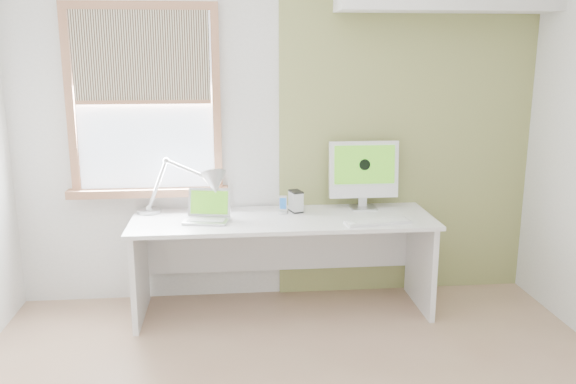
{
  "coord_description": "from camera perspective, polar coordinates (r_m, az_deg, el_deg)",
  "views": [
    {
      "loc": [
        -0.38,
        -2.81,
        1.91
      ],
      "look_at": [
        0.0,
        1.05,
        1.0
      ],
      "focal_mm": 37.36,
      "sensor_mm": 36.0,
      "label": 1
    }
  ],
  "objects": [
    {
      "name": "room",
      "position": [
        2.9,
        2.04,
        1.04
      ],
      "size": [
        4.04,
        3.54,
        2.64
      ],
      "color": "tan",
      "rests_on": "ground"
    },
    {
      "name": "accent_wall",
      "position": [
        4.79,
        11.21,
        5.65
      ],
      "size": [
        2.0,
        0.02,
        2.6
      ],
      "primitive_type": "cube",
      "color": "#899D53",
      "rests_on": "room"
    },
    {
      "name": "window",
      "position": [
        4.58,
        -13.53,
        8.28
      ],
      "size": [
        1.2,
        0.14,
        1.42
      ],
      "color": "#986345",
      "rests_on": "room"
    },
    {
      "name": "desk",
      "position": [
        4.48,
        -0.53,
        -4.65
      ],
      "size": [
        2.2,
        0.7,
        0.73
      ],
      "color": "white",
      "rests_on": "room"
    },
    {
      "name": "desk_lamp",
      "position": [
        4.42,
        -8.21,
        0.56
      ],
      "size": [
        0.72,
        0.39,
        0.42
      ],
      "color": "silver",
      "rests_on": "desk"
    },
    {
      "name": "laptop",
      "position": [
        4.33,
        -7.64,
        -1.97
      ],
      "size": [
        0.35,
        0.3,
        0.22
      ],
      "color": "silver",
      "rests_on": "desk"
    },
    {
      "name": "phone_dock",
      "position": [
        4.47,
        -0.48,
        -1.59
      ],
      "size": [
        0.08,
        0.08,
        0.14
      ],
      "color": "silver",
      "rests_on": "desk"
    },
    {
      "name": "external_drive",
      "position": [
        4.51,
        0.75,
        -0.89
      ],
      "size": [
        0.11,
        0.14,
        0.16
      ],
      "color": "silver",
      "rests_on": "desk"
    },
    {
      "name": "imac",
      "position": [
        4.61,
        7.21,
        2.0
      ],
      "size": [
        0.53,
        0.17,
        0.52
      ],
      "color": "silver",
      "rests_on": "desk"
    },
    {
      "name": "keyboard",
      "position": [
        4.27,
        8.54,
        -2.85
      ],
      "size": [
        0.48,
        0.2,
        0.02
      ],
      "color": "white",
      "rests_on": "desk"
    },
    {
      "name": "mouse",
      "position": [
        4.19,
        6.26,
        -3.04
      ],
      "size": [
        0.07,
        0.1,
        0.03
      ],
      "primitive_type": "ellipsoid",
      "rotation": [
        0.0,
        0.0,
        0.18
      ],
      "color": "white",
      "rests_on": "desk"
    }
  ]
}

